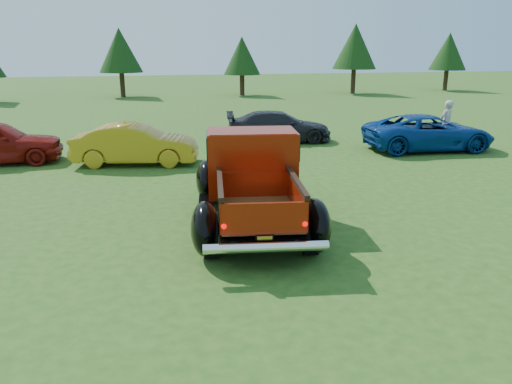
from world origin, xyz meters
name	(u,v)px	position (x,y,z in m)	size (l,w,h in m)	color
ground	(249,248)	(0.00, 0.00, 0.00)	(120.00, 120.00, 0.00)	#254D16
tree_mid_left	(120,50)	(-3.00, 31.00, 3.38)	(3.20, 3.20, 5.00)	#332114
tree_mid_right	(242,56)	(6.00, 30.00, 2.97)	(2.82, 2.82, 4.40)	#332114
tree_east	(355,47)	(15.00, 29.50, 3.66)	(3.46, 3.46, 5.40)	#332114
tree_far_east	(449,52)	(24.00, 30.50, 3.25)	(3.07, 3.07, 4.80)	#332114
pickup_truck	(252,177)	(0.43, 1.70, 0.93)	(3.10, 5.51, 1.96)	black
show_car_yellow	(136,144)	(-2.06, 7.65, 0.65)	(1.37, 3.94, 1.30)	#B48618
show_car_grey	(279,126)	(3.50, 10.49, 0.60)	(1.69, 4.15, 1.20)	black
show_car_blue	(429,132)	(8.37, 7.60, 0.65)	(2.15, 4.65, 1.29)	navy
spectator	(446,124)	(9.28, 7.95, 0.88)	(0.64, 0.42, 1.75)	#B7AC9E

